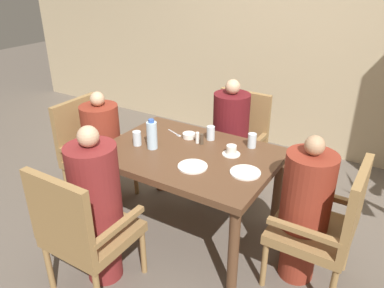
{
  "coord_description": "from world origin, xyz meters",
  "views": [
    {
      "loc": [
        1.31,
        -2.09,
        1.98
      ],
      "look_at": [
        0.0,
        0.05,
        0.78
      ],
      "focal_mm": 35.0,
      "sensor_mm": 36.0,
      "label": 1
    }
  ],
  "objects_px": {
    "plate_main_right": "(245,172)",
    "diner_in_near_chair": "(97,206)",
    "glass_tall_mid": "(137,138)",
    "glass_tall_far": "(211,133)",
    "chair_far_side": "(237,140)",
    "water_bottle": "(152,135)",
    "diner_in_right_chair": "(305,209)",
    "diner_in_left_chair": "(103,148)",
    "plate_main_left": "(193,166)",
    "teacup_with_saucer": "(231,151)",
    "chair_left_side": "(91,149)",
    "diner_in_far_chair": "(230,138)",
    "bowl_small": "(189,135)",
    "chair_right_side": "(326,224)",
    "chair_near_corner": "(82,229)",
    "glass_tall_near": "(252,141)"
  },
  "relations": [
    {
      "from": "diner_in_near_chair",
      "to": "chair_left_side",
      "type": "bearing_deg",
      "value": 137.69
    },
    {
      "from": "chair_near_corner",
      "to": "diner_in_near_chair",
      "type": "bearing_deg",
      "value": 90.0
    },
    {
      "from": "water_bottle",
      "to": "bowl_small",
      "type": "bearing_deg",
      "value": 66.02
    },
    {
      "from": "teacup_with_saucer",
      "to": "water_bottle",
      "type": "height_order",
      "value": "water_bottle"
    },
    {
      "from": "diner_in_left_chair",
      "to": "teacup_with_saucer",
      "type": "xyz_separation_m",
      "value": [
        1.17,
        0.13,
        0.22
      ]
    },
    {
      "from": "diner_in_left_chair",
      "to": "plate_main_right",
      "type": "bearing_deg",
      "value": -2.66
    },
    {
      "from": "diner_in_near_chair",
      "to": "water_bottle",
      "type": "relative_size",
      "value": 4.88
    },
    {
      "from": "plate_main_left",
      "to": "glass_tall_far",
      "type": "height_order",
      "value": "glass_tall_far"
    },
    {
      "from": "chair_left_side",
      "to": "diner_in_near_chair",
      "type": "relative_size",
      "value": 0.81
    },
    {
      "from": "chair_right_side",
      "to": "chair_left_side",
      "type": "bearing_deg",
      "value": 180.0
    },
    {
      "from": "chair_left_side",
      "to": "chair_far_side",
      "type": "relative_size",
      "value": 1.0
    },
    {
      "from": "chair_left_side",
      "to": "plate_main_left",
      "type": "distance_m",
      "value": 1.21
    },
    {
      "from": "diner_in_far_chair",
      "to": "glass_tall_far",
      "type": "relative_size",
      "value": 9.98
    },
    {
      "from": "bowl_small",
      "to": "chair_near_corner",
      "type": "bearing_deg",
      "value": -96.25
    },
    {
      "from": "chair_far_side",
      "to": "chair_left_side",
      "type": "bearing_deg",
      "value": -140.46
    },
    {
      "from": "bowl_small",
      "to": "water_bottle",
      "type": "distance_m",
      "value": 0.34
    },
    {
      "from": "diner_in_far_chair",
      "to": "plate_main_right",
      "type": "xyz_separation_m",
      "value": [
        0.48,
        -0.77,
        0.17
      ]
    },
    {
      "from": "diner_in_far_chair",
      "to": "diner_in_near_chair",
      "type": "xyz_separation_m",
      "value": [
        -0.25,
        -1.41,
        0.01
      ]
    },
    {
      "from": "diner_in_far_chair",
      "to": "plate_main_left",
      "type": "relative_size",
      "value": 5.39
    },
    {
      "from": "glass_tall_near",
      "to": "glass_tall_far",
      "type": "xyz_separation_m",
      "value": [
        -0.33,
        -0.04,
        0.0
      ]
    },
    {
      "from": "chair_far_side",
      "to": "chair_right_side",
      "type": "bearing_deg",
      "value": -39.54
    },
    {
      "from": "diner_in_right_chair",
      "to": "teacup_with_saucer",
      "type": "distance_m",
      "value": 0.65
    },
    {
      "from": "chair_far_side",
      "to": "teacup_with_saucer",
      "type": "xyz_separation_m",
      "value": [
        0.28,
        -0.72,
        0.27
      ]
    },
    {
      "from": "diner_in_left_chair",
      "to": "chair_near_corner",
      "type": "height_order",
      "value": "diner_in_left_chair"
    },
    {
      "from": "plate_main_left",
      "to": "teacup_with_saucer",
      "type": "bearing_deg",
      "value": 65.32
    },
    {
      "from": "diner_in_right_chair",
      "to": "glass_tall_mid",
      "type": "height_order",
      "value": "diner_in_right_chair"
    },
    {
      "from": "water_bottle",
      "to": "plate_main_right",
      "type": "bearing_deg",
      "value": 1.37
    },
    {
      "from": "chair_far_side",
      "to": "teacup_with_saucer",
      "type": "relative_size",
      "value": 6.98
    },
    {
      "from": "diner_in_right_chair",
      "to": "water_bottle",
      "type": "height_order",
      "value": "diner_in_right_chair"
    },
    {
      "from": "plate_main_right",
      "to": "diner_in_near_chair",
      "type": "bearing_deg",
      "value": -138.93
    },
    {
      "from": "diner_in_left_chair",
      "to": "plate_main_left",
      "type": "distance_m",
      "value": 1.06
    },
    {
      "from": "chair_left_side",
      "to": "diner_in_near_chair",
      "type": "xyz_separation_m",
      "value": [
        0.78,
        -0.71,
        0.09
      ]
    },
    {
      "from": "diner_in_near_chair",
      "to": "diner_in_right_chair",
      "type": "bearing_deg",
      "value": 31.76
    },
    {
      "from": "chair_far_side",
      "to": "glass_tall_near",
      "type": "height_order",
      "value": "chair_far_side"
    },
    {
      "from": "diner_in_right_chair",
      "to": "glass_tall_mid",
      "type": "relative_size",
      "value": 9.63
    },
    {
      "from": "diner_in_near_chair",
      "to": "glass_tall_far",
      "type": "bearing_deg",
      "value": 74.13
    },
    {
      "from": "chair_far_side",
      "to": "diner_in_right_chair",
      "type": "height_order",
      "value": "diner_in_right_chair"
    },
    {
      "from": "chair_far_side",
      "to": "water_bottle",
      "type": "height_order",
      "value": "water_bottle"
    },
    {
      "from": "glass_tall_mid",
      "to": "glass_tall_far",
      "type": "relative_size",
      "value": 1.0
    },
    {
      "from": "chair_left_side",
      "to": "chair_right_side",
      "type": "bearing_deg",
      "value": 0.0
    },
    {
      "from": "diner_in_left_chair",
      "to": "plate_main_left",
      "type": "relative_size",
      "value": 5.08
    },
    {
      "from": "chair_left_side",
      "to": "plate_main_right",
      "type": "bearing_deg",
      "value": -2.4
    },
    {
      "from": "diner_in_near_chair",
      "to": "teacup_with_saucer",
      "type": "xyz_separation_m",
      "value": [
        0.54,
        0.84,
        0.18
      ]
    },
    {
      "from": "diner_in_far_chair",
      "to": "plate_main_left",
      "type": "xyz_separation_m",
      "value": [
        0.14,
        -0.88,
        0.17
      ]
    },
    {
      "from": "chair_far_side",
      "to": "diner_in_near_chair",
      "type": "bearing_deg",
      "value": -99.29
    },
    {
      "from": "chair_right_side",
      "to": "glass_tall_far",
      "type": "height_order",
      "value": "chair_right_side"
    },
    {
      "from": "chair_near_corner",
      "to": "plate_main_right",
      "type": "distance_m",
      "value": 1.11
    },
    {
      "from": "chair_far_side",
      "to": "glass_tall_near",
      "type": "distance_m",
      "value": 0.7
    },
    {
      "from": "chair_far_side",
      "to": "glass_tall_mid",
      "type": "height_order",
      "value": "chair_far_side"
    },
    {
      "from": "chair_near_corner",
      "to": "glass_tall_near",
      "type": "xyz_separation_m",
      "value": [
        0.62,
        1.18,
        0.29
      ]
    }
  ]
}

